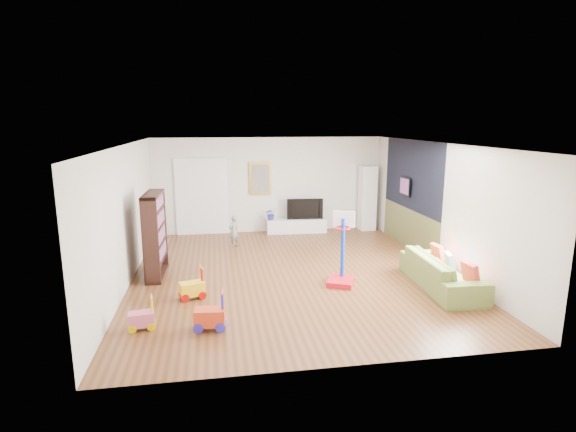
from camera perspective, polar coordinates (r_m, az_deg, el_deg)
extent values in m
cube|color=brown|center=(9.57, 0.39, -7.25)|extent=(6.50, 7.50, 0.00)
cube|color=white|center=(9.04, 0.42, 9.12)|extent=(6.50, 7.50, 0.00)
cube|color=silver|center=(12.87, -2.44, 3.94)|extent=(6.50, 0.00, 2.70)
cube|color=white|center=(5.67, 6.91, -6.66)|extent=(6.50, 0.00, 2.70)
cube|color=silver|center=(9.24, -19.87, 0.02)|extent=(0.00, 7.50, 2.70)
cube|color=silver|center=(10.27, 18.59, 1.25)|extent=(0.00, 7.50, 2.70)
cube|color=black|center=(11.43, 15.43, 5.02)|extent=(0.01, 3.20, 1.70)
cube|color=brown|center=(11.66, 15.06, -1.57)|extent=(0.01, 3.20, 1.00)
cube|color=white|center=(12.79, -10.89, 2.32)|extent=(1.45, 0.06, 2.10)
cube|color=gold|center=(12.78, -3.54, 4.77)|extent=(0.62, 0.06, 0.92)
cube|color=#7F3F8C|center=(11.62, 14.65, 3.68)|extent=(0.04, 0.56, 0.46)
cube|color=silver|center=(12.91, 1.08, -1.23)|extent=(1.72, 0.49, 0.40)
cube|color=white|center=(13.32, 10.04, 2.25)|extent=(0.44, 0.44, 1.88)
cube|color=#311914|center=(9.57, -16.53, -2.33)|extent=(0.35, 1.20, 1.74)
imported|color=olive|center=(9.14, 18.95, -6.74)|extent=(0.94, 2.22, 0.64)
cube|color=red|center=(8.79, 6.81, -4.19)|extent=(0.69, 0.75, 1.43)
cube|color=yellow|center=(8.35, -12.10, -8.37)|extent=(0.49, 0.37, 0.57)
cube|color=red|center=(7.12, -9.93, -11.72)|extent=(0.49, 0.33, 0.62)
cube|color=#DC5D84|center=(7.40, -18.15, -11.68)|extent=(0.41, 0.29, 0.51)
imported|color=slate|center=(11.44, -6.90, -1.96)|extent=(0.35, 0.35, 0.82)
imported|color=black|center=(12.88, 2.12, 0.99)|extent=(1.04, 0.22, 0.59)
imported|color=#262999|center=(12.70, -2.14, 0.29)|extent=(0.33, 0.29, 0.36)
cube|color=red|center=(8.67, 22.14, -6.71)|extent=(0.13, 0.39, 0.38)
cube|color=silver|center=(9.20, 19.87, -5.49)|extent=(0.17, 0.36, 0.34)
cube|color=#BF3A2B|center=(9.70, 18.48, -4.49)|extent=(0.12, 0.37, 0.36)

